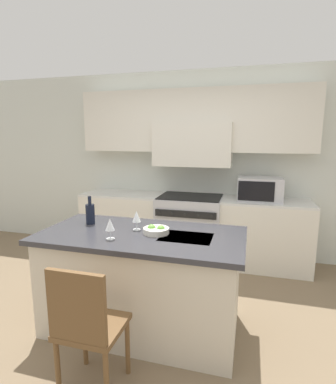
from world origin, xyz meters
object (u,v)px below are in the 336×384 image
range_stove (190,228)px  fruit_bowl (156,230)px  microwave (260,189)px  wine_glass_far (137,217)px  wine_bottle (90,213)px  island_chair (87,324)px  wine_glass_near (110,225)px

range_stove → fruit_bowl: bearing=-89.2°
microwave → wine_glass_far: (-1.11, -1.62, -0.04)m
microwave → wine_bottle: size_ratio=2.06×
range_stove → island_chair: bearing=-94.5°
microwave → wine_glass_far: bearing=-124.4°
microwave → wine_bottle: microwave is taller
wine_glass_near → range_stove: bearing=81.0°
wine_bottle → wine_glass_near: 0.54m
island_chair → wine_glass_near: size_ratio=5.34×
range_stove → microwave: (0.93, 0.02, 0.61)m
range_stove → wine_glass_far: size_ratio=5.23×
island_chair → range_stove: bearing=85.5°
wine_glass_near → wine_glass_far: bearing=67.8°
island_chair → fruit_bowl: (0.22, 0.84, 0.41)m
microwave → range_stove: bearing=-178.9°
island_chair → wine_glass_far: wine_glass_far is taller
wine_glass_near → island_chair: bearing=-80.1°
wine_glass_near → wine_glass_far: size_ratio=1.00×
range_stove → wine_glass_near: bearing=-99.0°
microwave → fruit_bowl: (-0.91, -1.67, -0.13)m
fruit_bowl → island_chair: bearing=-104.7°
range_stove → island_chair: size_ratio=0.98×
range_stove → wine_bottle: wine_bottle is taller
island_chair → wine_glass_far: 1.02m
wine_bottle → wine_glass_near: size_ratio=1.54×
microwave → wine_glass_far: microwave is taller
wine_glass_far → microwave: bearing=55.6°
island_chair → fruit_bowl: bearing=75.3°
range_stove → microwave: microwave is taller
microwave → wine_bottle: (-1.62, -1.55, -0.06)m
microwave → island_chair: size_ratio=0.60×
wine_bottle → fruit_bowl: wine_bottle is taller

